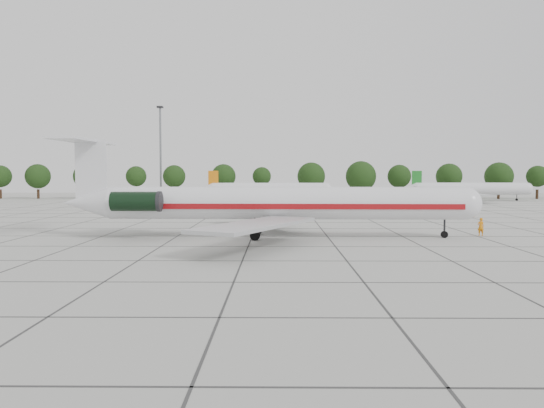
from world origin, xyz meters
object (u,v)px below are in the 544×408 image
object	(u,v)px
ground_crew	(481,227)
floodlight_mast	(160,146)
bg_airliner_c	(268,189)
main_airliner	(263,203)
bg_airliner_d	(471,189)

from	to	relation	value
ground_crew	floodlight_mast	size ratio (longest dim) A/B	0.08
ground_crew	bg_airliner_c	size ratio (longest dim) A/B	0.07
main_airliner	floodlight_mast	size ratio (longest dim) A/B	1.72
bg_airliner_d	main_airliner	bearing A→B (deg)	-123.02
floodlight_mast	bg_airliner_c	bearing A→B (deg)	-34.64
main_airliner	ground_crew	bearing A→B (deg)	5.16
main_airliner	bg_airliner_c	size ratio (longest dim) A/B	1.55
main_airliner	ground_crew	xyz separation A→B (m)	(23.42, 1.62, -2.67)
main_airliner	ground_crew	world-z (taller)	main_airliner
bg_airliner_d	floodlight_mast	size ratio (longest dim) A/B	1.11
ground_crew	bg_airliner_c	xyz separation A→B (m)	(-24.06, 70.13, 1.94)
ground_crew	floodlight_mast	distance (m)	107.12
main_airliner	bg_airliner_d	bearing A→B (deg)	58.18
bg_airliner_c	floodlight_mast	xyz separation A→B (m)	(-30.51, 21.08, 11.37)
main_airliner	bg_airliner_d	size ratio (longest dim) A/B	1.55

